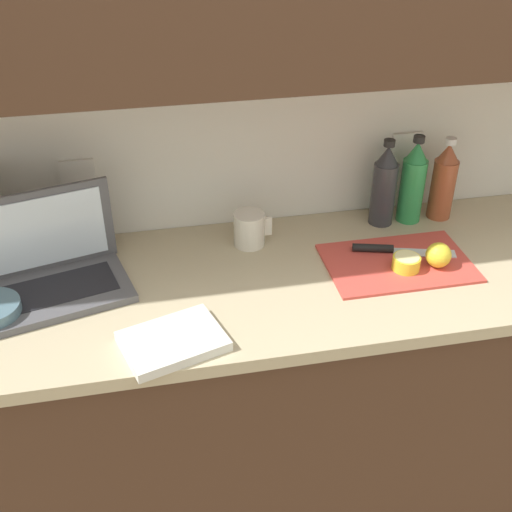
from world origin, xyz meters
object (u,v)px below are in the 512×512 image
Objects in this scene: bottle_water_clear at (384,186)px; measuring_cup at (250,229)px; cutting_board at (398,263)px; lemon_whole_beside at (438,255)px; bottle_oil_tall at (413,183)px; lemon_half_cut at (406,263)px; laptop at (50,268)px; bottle_green_soda at (444,182)px; knife at (386,249)px.

bottle_water_clear is 0.41m from measuring_cup.
measuring_cup reaches higher than cutting_board.
lemon_whole_beside is 0.25× the size of bottle_oil_tall.
lemon_half_cut is at bearing -95.85° from bottle_water_clear.
lemon_half_cut is at bearing 177.83° from lemon_whole_beside.
lemon_half_cut is 0.09m from lemon_whole_beside.
bottle_green_soda is at bearing -6.74° from laptop.
knife is at bearing 105.91° from cutting_board.
measuring_cup reaches higher than lemon_half_cut.
bottle_water_clear reaches higher than cutting_board.
bottle_oil_tall is at bearing 5.14° from measuring_cup.
lemon_whole_beside is 0.27m from bottle_oil_tall.
measuring_cup is (-0.37, 0.18, 0.04)m from cutting_board.
lemon_whole_beside is at bearing -25.05° from measuring_cup.
lemon_whole_beside is at bearing -2.17° from lemon_half_cut.
cutting_board is 0.11m from lemon_whole_beside.
laptop is 1.54× the size of bottle_oil_tall.
laptop reaches higher than lemon_half_cut.
bottle_water_clear is (0.03, 0.26, 0.09)m from lemon_half_cut.
bottle_green_soda is 2.36× the size of measuring_cup.
laptop reaches higher than knife.
bottle_water_clear reaches higher than knife.
cutting_board is 0.25m from bottle_water_clear.
lemon_half_cut is 0.29× the size of bottle_green_soda.
bottle_water_clear is at bearing 102.99° from lemon_whole_beside.
knife is 0.38m from measuring_cup.
measuring_cup is at bearing -3.28° from laptop.
lemon_half_cut is 0.27× the size of bottle_oil_tall.
bottle_water_clear is (0.03, 0.22, 0.11)m from cutting_board.
laptop is at bearing 173.43° from lemon_whole_beside.
laptop is at bearing -172.54° from bottle_green_soda.
bottle_green_soda is at bearing 50.73° from lemon_half_cut.
bottle_green_soda reaches higher than cutting_board.
measuring_cup is (-0.40, -0.04, -0.07)m from bottle_water_clear.
measuring_cup reaches higher than lemon_whole_beside.
cutting_board is at bearing -19.05° from laptop.
lemon_whole_beside is (0.09, -0.04, 0.04)m from cutting_board.
lemon_half_cut is 0.68× the size of measuring_cup.
cutting_board is 1.48× the size of bottle_water_clear.
bottle_oil_tall is 1.02× the size of bottle_water_clear.
laptop is at bearing 175.15° from cutting_board.
bottle_green_soda is (0.21, 0.26, 0.09)m from lemon_half_cut.
lemon_whole_beside is (0.11, -0.09, 0.02)m from knife.
lemon_half_cut is at bearing -113.75° from bottle_oil_tall.
lemon_whole_beside is (0.09, -0.00, 0.01)m from lemon_half_cut.
cutting_board is at bearing -118.40° from bottle_oil_tall.
laptop is 1.62× the size of bottle_green_soda.
bottle_green_soda is (0.23, 0.17, 0.10)m from knife.
bottle_oil_tall reaches higher than measuring_cup.
bottle_green_soda reaches higher than laptop.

